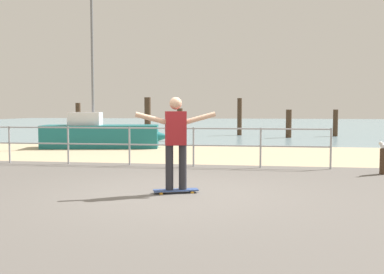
{
  "coord_description": "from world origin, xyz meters",
  "views": [
    {
      "loc": [
        1.39,
        -7.41,
        1.52
      ],
      "look_at": [
        0.0,
        2.0,
        0.9
      ],
      "focal_mm": 39.98,
      "sensor_mm": 36.0,
      "label": 1
    }
  ],
  "objects_px": {
    "skateboard": "(176,190)",
    "seagull": "(384,145)",
    "sailboat": "(105,135)",
    "skateboarder": "(176,138)",
    "bollard_short": "(384,162)"
  },
  "relations": [
    {
      "from": "skateboard",
      "to": "seagull",
      "type": "xyz_separation_m",
      "value": [
        4.33,
        2.88,
        0.62
      ]
    },
    {
      "from": "sailboat",
      "to": "skateboarder",
      "type": "relative_size",
      "value": 3.51
    },
    {
      "from": "skateboard",
      "to": "sailboat",
      "type": "bearing_deg",
      "value": 117.34
    },
    {
      "from": "sailboat",
      "to": "skateboard",
      "type": "distance_m",
      "value": 9.56
    },
    {
      "from": "skateboard",
      "to": "seagull",
      "type": "relative_size",
      "value": 2.01
    },
    {
      "from": "sailboat",
      "to": "skateboarder",
      "type": "height_order",
      "value": "sailboat"
    },
    {
      "from": "sailboat",
      "to": "seagull",
      "type": "relative_size",
      "value": 14.2
    },
    {
      "from": "sailboat",
      "to": "bollard_short",
      "type": "xyz_separation_m",
      "value": [
        8.72,
        -5.59,
        -0.22
      ]
    },
    {
      "from": "bollard_short",
      "to": "seagull",
      "type": "height_order",
      "value": "seagull"
    },
    {
      "from": "sailboat",
      "to": "bollard_short",
      "type": "distance_m",
      "value": 10.36
    },
    {
      "from": "sailboat",
      "to": "seagull",
      "type": "bearing_deg",
      "value": -32.74
    },
    {
      "from": "skateboarder",
      "to": "seagull",
      "type": "relative_size",
      "value": 4.05
    },
    {
      "from": "skateboard",
      "to": "bollard_short",
      "type": "distance_m",
      "value": 5.22
    },
    {
      "from": "sailboat",
      "to": "seagull",
      "type": "height_order",
      "value": "sailboat"
    },
    {
      "from": "seagull",
      "to": "sailboat",
      "type": "bearing_deg",
      "value": 147.26
    }
  ]
}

